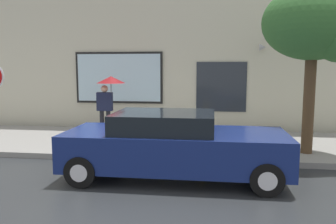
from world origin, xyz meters
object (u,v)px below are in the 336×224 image
(pedestrian_with_umbrella, at_px, (109,90))
(street_tree, at_px, (319,26))
(parked_car, at_px, (174,145))
(fire_hydrant, at_px, (200,140))

(pedestrian_with_umbrella, relative_size, street_tree, 0.45)
(parked_car, height_order, pedestrian_with_umbrella, pedestrian_with_umbrella)
(parked_car, xyz_separation_m, pedestrian_with_umbrella, (-2.52, 3.47, 0.96))
(street_tree, bearing_deg, fire_hydrant, -172.83)
(parked_car, distance_m, street_tree, 4.78)
(parked_car, height_order, fire_hydrant, parked_car)
(fire_hydrant, distance_m, street_tree, 4.12)
(pedestrian_with_umbrella, bearing_deg, street_tree, -14.28)
(street_tree, bearing_deg, pedestrian_with_umbrella, 165.72)
(parked_car, bearing_deg, street_tree, 29.88)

